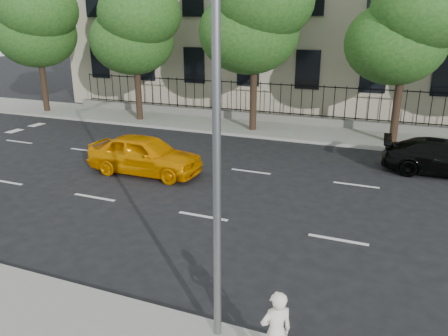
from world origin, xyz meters
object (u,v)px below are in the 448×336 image
at_px(black_sedan, 445,158).
at_px(woman_near, 276,333).
at_px(yellow_taxi, 145,154).
at_px(street_light, 229,50).

bearing_deg(black_sedan, woman_near, 162.96).
height_order(yellow_taxi, woman_near, woman_near).
height_order(street_light, yellow_taxi, street_light).
distance_m(black_sedan, woman_near, 12.72).
relative_size(street_light, yellow_taxi, 1.80).
bearing_deg(street_light, black_sedan, 68.36).
bearing_deg(yellow_taxi, woman_near, -137.72).
relative_size(street_light, woman_near, 5.41).
bearing_deg(street_light, yellow_taxi, 131.40).
bearing_deg(woman_near, yellow_taxi, -85.88).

